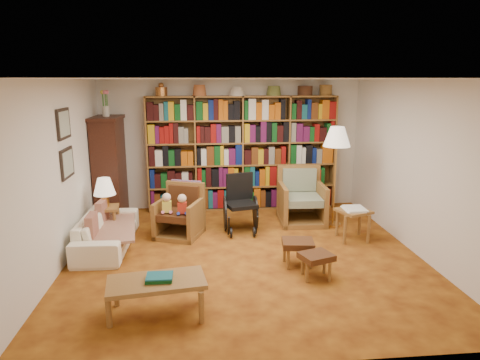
{
  "coord_description": "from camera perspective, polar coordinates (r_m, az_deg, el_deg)",
  "views": [
    {
      "loc": [
        -0.63,
        -5.79,
        2.48
      ],
      "look_at": [
        -0.01,
        0.6,
        0.98
      ],
      "focal_mm": 32.0,
      "sensor_mm": 36.0,
      "label": 1
    }
  ],
  "objects": [
    {
      "name": "wall_right",
      "position": [
        6.7,
        22.46,
        1.55
      ],
      "size": [
        0.0,
        5.0,
        5.0
      ],
      "primitive_type": "plane",
      "rotation": [
        1.57,
        0.0,
        -1.57
      ],
      "color": "silver",
      "rests_on": "floor"
    },
    {
      "name": "table_lamp",
      "position": [
        7.15,
        -17.64,
        -0.95
      ],
      "size": [
        0.35,
        0.35,
        0.47
      ],
      "color": "gold",
      "rests_on": "side_table_lamp"
    },
    {
      "name": "ceiling",
      "position": [
        5.83,
        0.7,
        13.33
      ],
      "size": [
        5.0,
        5.0,
        0.0
      ],
      "primitive_type": "plane",
      "rotation": [
        3.14,
        0.0,
        0.0
      ],
      "color": "white",
      "rests_on": "wall_back"
    },
    {
      "name": "floor",
      "position": [
        6.33,
        0.64,
        -9.92
      ],
      "size": [
        5.0,
        5.0,
        0.0
      ],
      "primitive_type": "plane",
      "color": "#AC671A",
      "rests_on": "ground"
    },
    {
      "name": "cushion_left",
      "position": [
        7.13,
        -17.87,
        -4.06
      ],
      "size": [
        0.15,
        0.36,
        0.35
      ],
      "primitive_type": "cube",
      "rotation": [
        0.0,
        0.0,
        -0.12
      ],
      "color": "maroon",
      "rests_on": "sofa"
    },
    {
      "name": "framed_pictures",
      "position": [
        6.42,
        -22.26,
        4.51
      ],
      "size": [
        0.03,
        0.52,
        0.97
      ],
      "color": "black",
      "rests_on": "wall_left"
    },
    {
      "name": "side_table_lamp",
      "position": [
        7.26,
        -17.4,
        -4.38
      ],
      "size": [
        0.42,
        0.42,
        0.5
      ],
      "color": "olive",
      "rests_on": "floor"
    },
    {
      "name": "wall_back",
      "position": [
        8.41,
        -1.17,
        4.73
      ],
      "size": [
        5.0,
        0.0,
        5.0
      ],
      "primitive_type": "plane",
      "rotation": [
        1.57,
        0.0,
        0.0
      ],
      "color": "silver",
      "rests_on": "floor"
    },
    {
      "name": "side_table_papers",
      "position": [
        7.0,
        14.86,
        -4.49
      ],
      "size": [
        0.59,
        0.59,
        0.52
      ],
      "color": "olive",
      "rests_on": "floor"
    },
    {
      "name": "sofa",
      "position": [
        6.84,
        -17.3,
        -6.49
      ],
      "size": [
        1.75,
        0.71,
        0.51
      ],
      "primitive_type": "imported",
      "rotation": [
        0.0,
        0.0,
        1.55
      ],
      "color": "white",
      "rests_on": "floor"
    },
    {
      "name": "sofa_throw",
      "position": [
        6.81,
        -16.91,
        -6.12
      ],
      "size": [
        0.91,
        1.44,
        0.04
      ],
      "primitive_type": "cube",
      "rotation": [
        0.0,
        0.0,
        0.14
      ],
      "color": "#C8B592",
      "rests_on": "sofa"
    },
    {
      "name": "wall_left",
      "position": [
        6.21,
        -22.92,
        0.66
      ],
      "size": [
        0.0,
        5.0,
        5.0
      ],
      "primitive_type": "plane",
      "rotation": [
        1.57,
        0.0,
        1.57
      ],
      "color": "silver",
      "rests_on": "floor"
    },
    {
      "name": "wall_front",
      "position": [
        3.57,
        5.03,
        -7.07
      ],
      "size": [
        5.0,
        0.0,
        5.0
      ],
      "primitive_type": "plane",
      "rotation": [
        -1.57,
        0.0,
        0.0
      ],
      "color": "silver",
      "rests_on": "floor"
    },
    {
      "name": "armchair_sage",
      "position": [
        7.76,
        8.07,
        -2.74
      ],
      "size": [
        0.81,
        0.84,
        0.98
      ],
      "color": "olive",
      "rests_on": "floor"
    },
    {
      "name": "bookshelf",
      "position": [
        8.27,
        0.31,
        4.03
      ],
      "size": [
        3.6,
        0.3,
        2.42
      ],
      "color": "olive",
      "rests_on": "floor"
    },
    {
      "name": "cushion_right",
      "position": [
        6.48,
        -19.15,
        -5.87
      ],
      "size": [
        0.11,
        0.35,
        0.35
      ],
      "primitive_type": "cube",
      "rotation": [
        0.0,
        0.0,
        0.0
      ],
      "color": "maroon",
      "rests_on": "sofa"
    },
    {
      "name": "floor_lamp",
      "position": [
        7.39,
        12.79,
        5.12
      ],
      "size": [
        0.46,
        0.46,
        1.73
      ],
      "color": "gold",
      "rests_on": "floor"
    },
    {
      "name": "armchair_leather",
      "position": [
        7.09,
        -8.1,
        -4.46
      ],
      "size": [
        0.9,
        0.9,
        0.85
      ],
      "color": "olive",
      "rests_on": "floor"
    },
    {
      "name": "footstool_b",
      "position": [
        5.63,
        10.14,
        -10.22
      ],
      "size": [
        0.48,
        0.44,
        0.33
      ],
      "color": "#452912",
      "rests_on": "floor"
    },
    {
      "name": "coffee_table",
      "position": [
        4.8,
        -11.06,
        -13.47
      ],
      "size": [
        1.1,
        0.66,
        0.45
      ],
      "color": "olive",
      "rests_on": "floor"
    },
    {
      "name": "curio_cabinet",
      "position": [
        8.11,
        -16.99,
        1.71
      ],
      "size": [
        0.5,
        0.95,
        2.4
      ],
      "color": "#3C1C10",
      "rests_on": "floor"
    },
    {
      "name": "wheelchair",
      "position": [
        7.21,
        0.05,
        -3.34
      ],
      "size": [
        0.57,
        0.76,
        0.96
      ],
      "color": "black",
      "rests_on": "floor"
    },
    {
      "name": "footstool_a",
      "position": [
        5.94,
        7.72,
        -8.59
      ],
      "size": [
        0.46,
        0.41,
        0.36
      ],
      "color": "#452912",
      "rests_on": "floor"
    }
  ]
}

